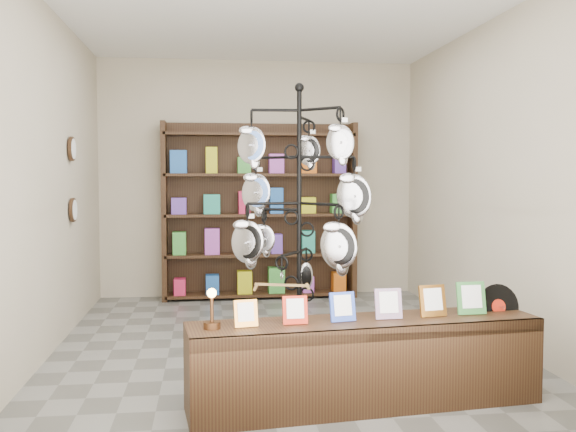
% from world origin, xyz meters
% --- Properties ---
extents(ground, '(5.00, 5.00, 0.00)m').
position_xyz_m(ground, '(0.00, 0.00, 0.00)').
color(ground, slate).
rests_on(ground, ground).
extents(room_envelope, '(5.00, 5.00, 5.00)m').
position_xyz_m(room_envelope, '(0.00, 0.00, 1.85)').
color(room_envelope, '#B7AA93').
rests_on(room_envelope, ground).
extents(display_tree, '(1.24, 1.24, 2.27)m').
position_xyz_m(display_tree, '(0.07, -0.66, 1.31)').
color(display_tree, black).
rests_on(display_tree, ground).
extents(front_shelf, '(2.40, 0.74, 0.83)m').
position_xyz_m(front_shelf, '(0.38, -1.63, 0.29)').
color(front_shelf, black).
rests_on(front_shelf, ground).
extents(back_shelving, '(2.42, 0.36, 2.20)m').
position_xyz_m(back_shelving, '(0.00, 2.30, 1.03)').
color(back_shelving, black).
rests_on(back_shelving, ground).
extents(wall_clocks, '(0.03, 0.24, 0.84)m').
position_xyz_m(wall_clocks, '(-1.97, 0.80, 1.50)').
color(wall_clocks, black).
rests_on(wall_clocks, ground).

